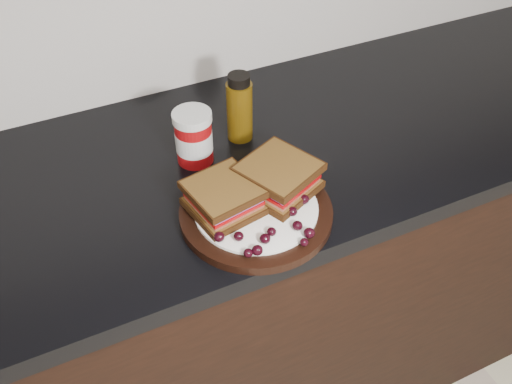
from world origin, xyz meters
The scene contains 30 objects.
base_cabinets centered at (0.00, 1.70, 0.43)m, with size 3.96×0.58×0.86m, color black.
countertop centered at (0.00, 1.70, 0.88)m, with size 3.98×0.60×0.04m, color black.
plate centered at (0.25, 1.53, 0.91)m, with size 0.28×0.28×0.02m, color black.
sandwich_left centered at (0.20, 1.55, 0.95)m, with size 0.12×0.12×0.05m, color brown, non-canonical shape.
sandwich_right centered at (0.31, 1.55, 0.95)m, with size 0.13×0.13×0.06m, color brown, non-canonical shape.
grape_0 centered at (0.16, 1.48, 0.93)m, with size 0.02×0.02×0.02m, color black.
grape_1 centered at (0.19, 1.47, 0.93)m, with size 0.02×0.02×0.02m, color black.
grape_2 centered at (0.19, 1.43, 0.93)m, with size 0.02×0.02×0.02m, color black.
grape_3 centered at (0.21, 1.42, 0.93)m, with size 0.02×0.02×0.02m, color black.
grape_4 centered at (0.23, 1.44, 0.93)m, with size 0.02×0.02×0.02m, color black.
grape_5 centered at (0.25, 1.45, 0.93)m, with size 0.02×0.02×0.02m, color black.
grape_6 centered at (0.29, 1.41, 0.93)m, with size 0.02×0.02×0.01m, color black.
grape_7 centered at (0.30, 1.42, 0.93)m, with size 0.02×0.02×0.02m, color black.
grape_8 centered at (0.29, 1.44, 0.93)m, with size 0.02×0.02×0.02m, color black.
grape_9 centered at (0.30, 1.48, 0.93)m, with size 0.02×0.02×0.02m, color black.
grape_10 centered at (0.33, 1.50, 0.93)m, with size 0.02×0.02×0.02m, color black.
grape_11 centered at (0.32, 1.51, 0.93)m, with size 0.02×0.02×0.02m, color black.
grape_12 centered at (0.33, 1.52, 0.93)m, with size 0.02×0.02×0.02m, color black.
grape_13 centered at (0.33, 1.57, 0.93)m, with size 0.02×0.02×0.02m, color black.
grape_14 centered at (0.31, 1.57, 0.93)m, with size 0.02×0.02×0.02m, color black.
grape_15 centered at (0.22, 1.57, 0.93)m, with size 0.02×0.02×0.02m, color black.
grape_16 centered at (0.19, 1.56, 0.93)m, with size 0.02×0.02×0.01m, color black.
grape_17 centered at (0.18, 1.54, 0.93)m, with size 0.02×0.02×0.02m, color black.
grape_18 centered at (0.17, 1.52, 0.93)m, with size 0.02×0.02×0.02m, color black.
grape_19 centered at (0.16, 1.51, 0.93)m, with size 0.02×0.02×0.02m, color black.
grape_20 centered at (0.20, 1.55, 0.93)m, with size 0.02×0.02×0.02m, color black.
grape_21 centered at (0.20, 1.54, 0.93)m, with size 0.02×0.02×0.01m, color black.
grape_22 centered at (0.19, 1.52, 0.93)m, with size 0.02×0.02×0.02m, color black.
condiment_jar centered at (0.21, 1.73, 0.96)m, with size 0.08×0.08×0.11m, color #990B0E.
oil_bottle centered at (0.32, 1.76, 0.98)m, with size 0.05×0.05×0.15m, color #4F3607.
Camera 1 is at (-0.06, 0.86, 1.64)m, focal length 40.00 mm.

